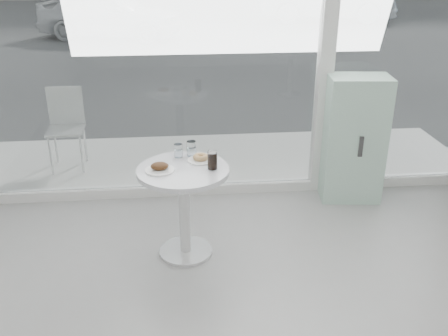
{
  "coord_description": "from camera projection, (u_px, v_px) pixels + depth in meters",
  "views": [
    {
      "loc": [
        -0.52,
        -1.63,
        2.34
      ],
      "look_at": [
        -0.2,
        1.7,
        0.85
      ],
      "focal_mm": 40.0,
      "sensor_mm": 36.0,
      "label": 1
    }
  ],
  "objects": [
    {
      "name": "plate_donut",
      "position": [
        201.0,
        158.0,
        3.98
      ],
      "size": [
        0.21,
        0.21,
        0.05
      ],
      "color": "white",
      "rests_on": "main_table"
    },
    {
      "name": "patio_chair",
      "position": [
        66.0,
        123.0,
        5.51
      ],
      "size": [
        0.4,
        0.4,
        0.89
      ],
      "rotation": [
        0.0,
        0.0,
        0.04
      ],
      "color": "silver",
      "rests_on": "patio_deck"
    },
    {
      "name": "storefront",
      "position": [
        240.0,
        22.0,
        4.52
      ],
      "size": [
        5.0,
        0.14,
        3.0
      ],
      "color": "silver",
      "rests_on": "ground"
    },
    {
      "name": "car_white",
      "position": [
        110.0,
        14.0,
        13.65
      ],
      "size": [
        4.19,
        2.61,
        1.33
      ],
      "primitive_type": "imported",
      "rotation": [
        0.0,
        0.0,
        1.28
      ],
      "color": "silver",
      "rests_on": "street"
    },
    {
      "name": "main_table",
      "position": [
        184.0,
        194.0,
        3.94
      ],
      "size": [
        0.72,
        0.72,
        0.77
      ],
      "color": "silver",
      "rests_on": "ground"
    },
    {
      "name": "water_tumbler_b",
      "position": [
        191.0,
        149.0,
        4.06
      ],
      "size": [
        0.08,
        0.08,
        0.13
      ],
      "color": "white",
      "rests_on": "main_table"
    },
    {
      "name": "water_tumbler_a",
      "position": [
        178.0,
        151.0,
        4.04
      ],
      "size": [
        0.07,
        0.07,
        0.11
      ],
      "color": "white",
      "rests_on": "main_table"
    },
    {
      "name": "patio_deck",
      "position": [
        224.0,
        159.0,
        5.93
      ],
      "size": [
        5.6,
        1.6,
        0.05
      ],
      "primitive_type": "cube",
      "color": "beige",
      "rests_on": "ground"
    },
    {
      "name": "plate_fritter",
      "position": [
        160.0,
        168.0,
        3.8
      ],
      "size": [
        0.22,
        0.22,
        0.07
      ],
      "color": "white",
      "rests_on": "main_table"
    },
    {
      "name": "cola_glass",
      "position": [
        212.0,
        160.0,
        3.82
      ],
      "size": [
        0.08,
        0.08,
        0.14
      ],
      "color": "white",
      "rests_on": "main_table"
    },
    {
      "name": "street",
      "position": [
        190.0,
        22.0,
        17.03
      ],
      "size": [
        40.0,
        24.0,
        0.0
      ],
      "primitive_type": "cube",
      "color": "#353535",
      "rests_on": "ground"
    },
    {
      "name": "mint_cabinet",
      "position": [
        354.0,
        139.0,
        4.86
      ],
      "size": [
        0.61,
        0.44,
        1.24
      ],
      "rotation": [
        0.0,
        0.0,
        -0.11
      ],
      "color": "#88AE99",
      "rests_on": "ground"
    },
    {
      "name": "room_shell",
      "position": [
        398.0,
        144.0,
        1.19
      ],
      "size": [
        6.0,
        6.0,
        6.0
      ],
      "color": "silver",
      "rests_on": "ground"
    }
  ]
}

